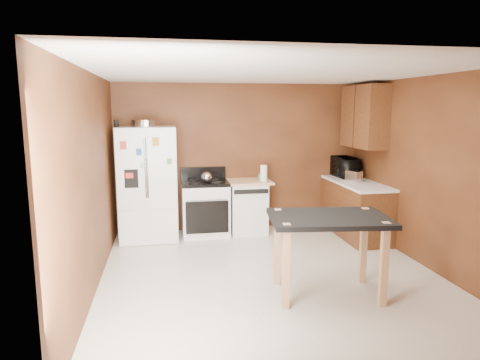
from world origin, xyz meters
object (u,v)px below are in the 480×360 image
object	(u,v)px
gas_range	(205,207)
kettle	(207,177)
island	(328,228)
pen_cup	(116,123)
refrigerator	(148,184)
paper_towel	(264,173)
dishwasher	(247,206)
toaster	(354,176)
roasting_pan	(145,123)
green_canister	(261,177)
microwave	(345,168)

from	to	relation	value
gas_range	kettle	bearing A→B (deg)	-82.19
island	pen_cup	bearing A→B (deg)	135.21
gas_range	island	size ratio (longest dim) A/B	0.80
refrigerator	paper_towel	bearing A→B (deg)	-0.55
pen_cup	refrigerator	world-z (taller)	pen_cup
gas_range	dishwasher	world-z (taller)	gas_range
toaster	dishwasher	xyz separation A→B (m)	(-1.67, 0.48, -0.54)
dishwasher	roasting_pan	bearing A→B (deg)	-177.56
kettle	refrigerator	bearing A→B (deg)	175.70
pen_cup	green_canister	distance (m)	2.49
roasting_pan	gas_range	world-z (taller)	roasting_pan
paper_towel	toaster	xyz separation A→B (m)	(1.42, -0.38, -0.03)
toaster	microwave	size ratio (longest dim) A/B	0.43
toaster	refrigerator	size ratio (longest dim) A/B	0.14
paper_towel	green_canister	world-z (taller)	paper_towel
kettle	gas_range	xyz separation A→B (m)	(-0.02, 0.13, -0.53)
roasting_pan	paper_towel	bearing A→B (deg)	-1.01
microwave	island	distance (m)	2.95
pen_cup	kettle	size ratio (longest dim) A/B	0.63
microwave	gas_range	world-z (taller)	microwave
roasting_pan	island	distance (m)	3.42
paper_towel	green_canister	xyz separation A→B (m)	(-0.01, 0.15, -0.08)
roasting_pan	microwave	world-z (taller)	roasting_pan
green_canister	toaster	world-z (taller)	toaster
pen_cup	refrigerator	size ratio (longest dim) A/B	0.06
roasting_pan	kettle	world-z (taller)	roasting_pan
refrigerator	island	size ratio (longest dim) A/B	1.30
pen_cup	kettle	bearing A→B (deg)	-0.85
green_canister	gas_range	bearing A→B (deg)	-175.97
refrigerator	kettle	bearing A→B (deg)	-4.30
roasting_pan	kettle	bearing A→B (deg)	-5.16
paper_towel	dishwasher	world-z (taller)	paper_towel
pen_cup	microwave	world-z (taller)	pen_cup
pen_cup	toaster	bearing A→B (deg)	-5.35
paper_towel	refrigerator	distance (m)	1.89
kettle	refrigerator	xyz separation A→B (m)	(-0.93, 0.07, -0.09)
green_canister	island	world-z (taller)	green_canister
refrigerator	gas_range	bearing A→B (deg)	3.81
green_canister	dishwasher	world-z (taller)	green_canister
roasting_pan	toaster	world-z (taller)	roasting_pan
roasting_pan	dishwasher	xyz separation A→B (m)	(1.64, 0.07, -1.40)
microwave	paper_towel	bearing A→B (deg)	92.67
pen_cup	dishwasher	distance (m)	2.50
gas_range	refrigerator	bearing A→B (deg)	-176.19
roasting_pan	refrigerator	bearing A→B (deg)	-55.24
microwave	refrigerator	distance (m)	3.38
paper_towel	roasting_pan	bearing A→B (deg)	178.99
pen_cup	gas_range	xyz separation A→B (m)	(1.35, 0.11, -1.39)
roasting_pan	refrigerator	size ratio (longest dim) A/B	0.23
roasting_pan	green_canister	world-z (taller)	roasting_pan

